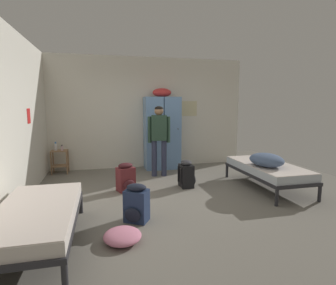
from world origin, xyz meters
The scene contains 14 objects.
ground_plane centered at (0.00, 0.00, 0.00)m, with size 8.09×8.09×0.00m, color slate.
room_backdrop centered at (-1.23, 1.26, 1.44)m, with size 5.18×4.88×2.88m.
locker_bank centered at (0.30, 2.13, 0.97)m, with size 0.90×0.55×2.07m.
shelf_unit centered at (-2.23, 2.16, 0.35)m, with size 0.38×0.30×0.57m.
bed_right centered at (1.98, -0.02, 0.38)m, with size 0.90×1.90×0.49m.
bed_left_front centered at (-1.98, -1.40, 0.38)m, with size 0.90×1.90×0.49m.
bedding_heap centered at (1.84, -0.19, 0.61)m, with size 0.58×0.75×0.25m.
person_traveler centered at (0.06, 1.37, 0.98)m, with size 0.51×0.26×1.63m.
water_bottle centered at (-2.31, 2.18, 0.66)m, with size 0.07×0.07×0.20m.
lotion_bottle centered at (-2.16, 2.12, 0.63)m, with size 0.05×0.05×0.14m.
backpack_navy centered at (-0.76, -0.98, 0.26)m, with size 0.40×0.41×0.55m.
backpack_maroon centered at (-0.79, 0.45, 0.26)m, with size 0.38×0.40×0.55m.
backpack_black centered at (0.43, 0.42, 0.26)m, with size 0.35×0.33×0.55m.
clothes_pile_pink centered at (-1.00, -1.51, 0.07)m, with size 0.47×0.51×0.14m.
Camera 1 is at (-1.18, -4.66, 1.67)m, focal length 28.85 mm.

